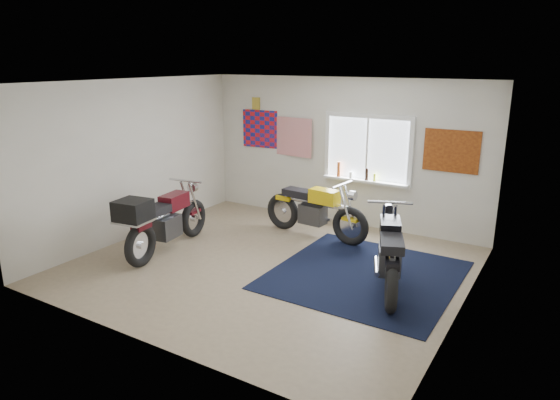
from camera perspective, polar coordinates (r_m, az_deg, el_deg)
The scene contains 10 objects.
ground at distance 7.59m, azimuth -1.11°, elevation -7.50°, with size 5.50×5.50×0.00m, color #9E896B.
room_shell at distance 7.10m, azimuth -1.18°, elevation 4.74°, with size 5.50×5.50×5.50m.
navy_rug at distance 7.37m, azimuth 9.68°, elevation -8.42°, with size 2.50×2.60×0.01m, color black.
window_assembly at distance 9.10m, azimuth 9.94°, elevation 5.23°, with size 1.66×0.17×1.26m.
oil_bottles at distance 9.20m, azimuth 8.30°, elevation 3.14°, with size 0.76×0.07×0.28m.
flag_display at distance 10.12m, azimuth -2.76°, elevation 10.96°, with size 1.60×0.10×1.17m.
triumph_poster at distance 8.67m, azimuth 18.99°, elevation 5.30°, with size 0.90×0.03×0.70m, color #A54C14.
yellow_triumph at distance 8.68m, azimuth 3.99°, elevation -1.30°, with size 2.06×0.62×1.04m.
black_chrome_bike at distance 6.91m, azimuth 12.38°, elevation -6.11°, with size 0.95×1.98×1.07m.
maroon_tourer at distance 8.08m, azimuth -13.36°, elevation -2.29°, with size 0.76×2.10×1.07m.
Camera 1 is at (3.75, -5.88, 3.01)m, focal length 32.00 mm.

